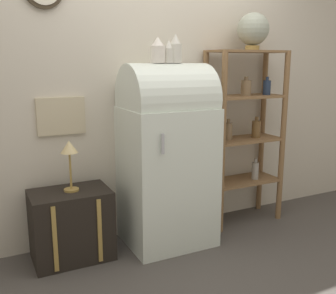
% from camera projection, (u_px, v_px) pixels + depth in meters
% --- Properties ---
extents(ground_plane, '(12.00, 12.00, 0.00)m').
position_uv_depth(ground_plane, '(182.00, 253.00, 3.08)').
color(ground_plane, '#4C4742').
extents(wall_back, '(7.00, 0.09, 2.70)m').
position_uv_depth(wall_back, '(150.00, 76.00, 3.29)').
color(wall_back, beige).
rests_on(wall_back, ground_plane).
extents(refrigerator, '(0.68, 0.61, 1.46)m').
position_uv_depth(refrigerator, '(167.00, 153.00, 3.15)').
color(refrigerator, silver).
rests_on(refrigerator, ground_plane).
extents(suitcase_trunk, '(0.58, 0.40, 0.53)m').
position_uv_depth(suitcase_trunk, '(71.00, 225.00, 2.96)').
color(suitcase_trunk, black).
rests_on(suitcase_trunk, ground_plane).
extents(shelf_unit, '(0.71, 0.34, 1.57)m').
position_uv_depth(shelf_unit, '(245.00, 127.00, 3.57)').
color(shelf_unit, olive).
rests_on(shelf_unit, ground_plane).
extents(globe, '(0.28, 0.28, 0.32)m').
position_uv_depth(globe, '(253.00, 30.00, 3.39)').
color(globe, '#AD8942').
rests_on(globe, shelf_unit).
extents(vase_left, '(0.12, 0.12, 0.19)m').
position_uv_depth(vase_left, '(158.00, 51.00, 2.95)').
color(vase_left, silver).
rests_on(vase_left, refrigerator).
extents(vase_center, '(0.07, 0.07, 0.17)m').
position_uv_depth(vase_center, '(169.00, 52.00, 2.97)').
color(vase_center, beige).
rests_on(vase_center, refrigerator).
extents(vase_right, '(0.10, 0.10, 0.22)m').
position_uv_depth(vase_right, '(175.00, 49.00, 3.00)').
color(vase_right, beige).
rests_on(vase_right, refrigerator).
extents(desk_lamp, '(0.12, 0.12, 0.38)m').
position_uv_depth(desk_lamp, '(69.00, 153.00, 2.85)').
color(desk_lamp, '#AD8942').
rests_on(desk_lamp, suitcase_trunk).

